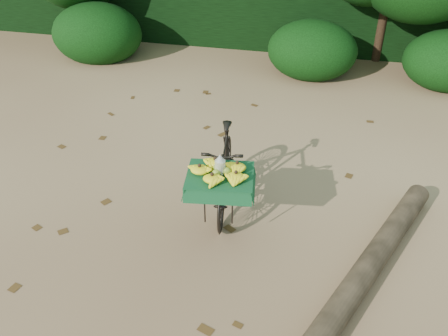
# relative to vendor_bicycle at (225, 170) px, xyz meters

# --- Properties ---
(ground) EXTENTS (80.00, 80.00, 0.00)m
(ground) POSITION_rel_vendor_bicycle_xyz_m (-0.79, 0.14, -0.51)
(ground) COLOR tan
(ground) RESTS_ON ground
(vendor_bicycle) EXTENTS (0.82, 1.78, 1.00)m
(vendor_bicycle) POSITION_rel_vendor_bicycle_xyz_m (0.00, 0.00, 0.00)
(vendor_bicycle) COLOR black
(vendor_bicycle) RESTS_ON ground
(fallen_log) EXTENTS (1.67, 3.35, 0.26)m
(fallen_log) POSITION_rel_vendor_bicycle_xyz_m (1.64, -1.04, -0.38)
(fallen_log) COLOR brown
(fallen_log) RESTS_ON ground
(bush_clumps) EXTENTS (8.80, 1.70, 0.90)m
(bush_clumps) POSITION_rel_vendor_bicycle_xyz_m (-0.29, 4.44, -0.06)
(bush_clumps) COLOR black
(bush_clumps) RESTS_ON ground
(leaf_litter) EXTENTS (7.00, 7.30, 0.01)m
(leaf_litter) POSITION_rel_vendor_bicycle_xyz_m (-0.79, 0.79, -0.50)
(leaf_litter) COLOR #4D3214
(leaf_litter) RESTS_ON ground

